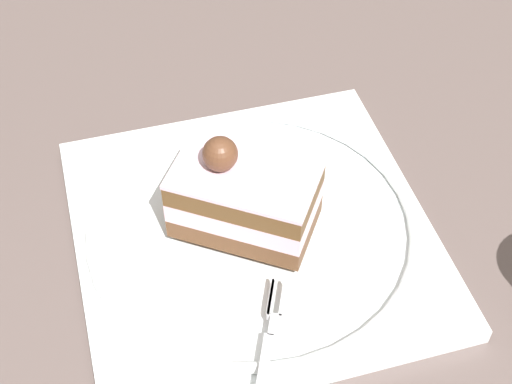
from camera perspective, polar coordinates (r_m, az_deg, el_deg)
The scene contains 4 objects.
ground_plane at distance 0.53m, azimuth 0.22°, elevation -5.71°, with size 2.40×2.40×0.00m, color #5B4D49.
dessert_plate at distance 0.54m, azimuth -0.00°, elevation -2.87°, with size 0.27×0.27×0.02m.
cake_slice at distance 0.51m, azimuth -0.90°, elevation -0.34°, with size 0.11×0.10×0.07m.
fork at distance 0.47m, azimuth 0.83°, elevation -11.71°, with size 0.04×0.11×0.00m.
Camera 1 is at (0.06, 0.31, 0.43)m, focal length 53.19 mm.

